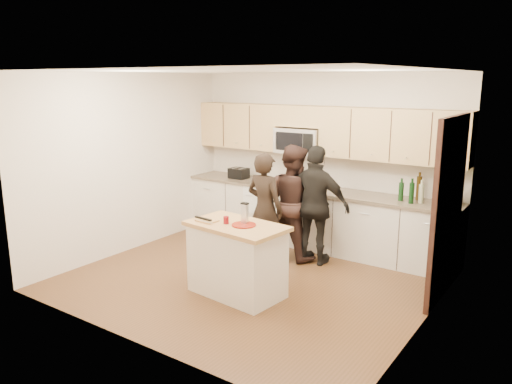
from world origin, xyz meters
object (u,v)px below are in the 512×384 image
Objects in this scene: woman_right at (316,206)px; woman_left at (265,209)px; island at (237,259)px; woman_center at (293,202)px; toaster at (239,173)px.

woman_left is at bearing 32.18° from woman_right.
island is 1.59m from woman_center.
woman_right is (0.40, -0.04, 0.01)m from woman_center.
toaster is 0.18× the size of woman_center.
woman_center is 0.99× the size of woman_right.
island is 0.75× the size of woman_center.
toaster is 1.57m from woman_center.
island is 2.71m from toaster.
woman_left is at bearing 76.69° from woman_center.
woman_left is at bearing -40.50° from toaster.
woman_center reaches higher than woman_left.
toaster is at bearing -21.83° from woman_right.
toaster is 0.19× the size of woman_left.
toaster is 1.64m from woman_left.
woman_center reaches higher than island.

